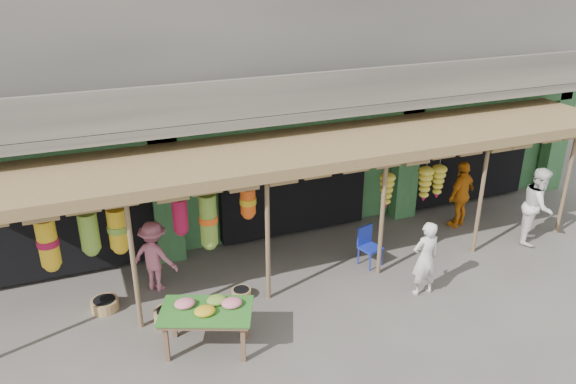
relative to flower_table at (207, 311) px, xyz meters
name	(u,v)px	position (x,y,z in m)	size (l,w,h in m)	color
ground	(332,278)	(2.97, 1.24, -0.75)	(80.00, 80.00, 0.00)	#514C47
building	(255,74)	(2.97, 6.11, 2.62)	(16.40, 6.80, 7.00)	gray
awning	(310,152)	(2.78, 2.04, 1.83)	(14.00, 2.70, 2.79)	brown
flower_table	(207,311)	(0.00, 0.00, 0.00)	(1.78, 1.43, 0.93)	brown
blue_chair	(368,244)	(3.95, 1.49, -0.26)	(0.52, 0.53, 0.88)	#18299C
basket_left	(105,305)	(-1.59, 1.84, -0.64)	(0.52, 0.52, 0.22)	olive
basket_mid	(169,315)	(-0.51, 1.05, -0.64)	(0.56, 0.56, 0.22)	#A07047
basket_right	(241,293)	(0.97, 1.26, -0.66)	(0.39, 0.39, 0.18)	olive
person_front	(425,259)	(4.41, 0.06, 0.05)	(0.58, 0.38, 1.59)	silver
person_right	(538,206)	(8.11, 0.96, 0.17)	(0.90, 0.70, 1.85)	white
person_vendor	(461,194)	(6.97, 2.28, 0.11)	(1.00, 0.42, 1.71)	orange
person_shopper	(154,256)	(-0.53, 2.20, 0.00)	(0.97, 0.56, 1.50)	#BF657D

